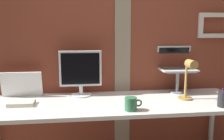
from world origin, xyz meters
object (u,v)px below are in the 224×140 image
object	(u,v)px
monitor	(81,71)
coffee_mug	(131,104)
desk_lamp	(189,75)
laptop	(175,63)
whiteboard_panel	(22,84)
pen_cup	(223,99)

from	to	relation	value
monitor	coffee_mug	size ratio (longest dim) A/B	3.10
desk_lamp	laptop	bearing A→B (deg)	87.71
desk_lamp	coffee_mug	world-z (taller)	desk_lamp
laptop	whiteboard_panel	world-z (taller)	laptop
desk_lamp	pen_cup	size ratio (longest dim) A/B	2.36
pen_cup	desk_lamp	bearing A→B (deg)	139.37
laptop	coffee_mug	size ratio (longest dim) A/B	2.52
whiteboard_panel	pen_cup	size ratio (longest dim) A/B	2.37
desk_lamp	whiteboard_panel	bearing A→B (deg)	168.31
pen_cup	coffee_mug	bearing A→B (deg)	179.99
pen_cup	laptop	bearing A→B (deg)	110.86
monitor	whiteboard_panel	xyz separation A→B (m)	(-0.52, 0.02, -0.11)
monitor	pen_cup	bearing A→B (deg)	-22.10
coffee_mug	whiteboard_panel	bearing A→B (deg)	152.08
coffee_mug	monitor	bearing A→B (deg)	129.71
whiteboard_panel	pen_cup	xyz separation A→B (m)	(1.62, -0.47, -0.05)
whiteboard_panel	monitor	bearing A→B (deg)	-2.76
monitor	whiteboard_panel	distance (m)	0.53
monitor	coffee_mug	world-z (taller)	monitor
laptop	desk_lamp	world-z (taller)	laptop
coffee_mug	laptop	bearing A→B (deg)	44.07
pen_cup	coffee_mug	world-z (taller)	pen_cup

